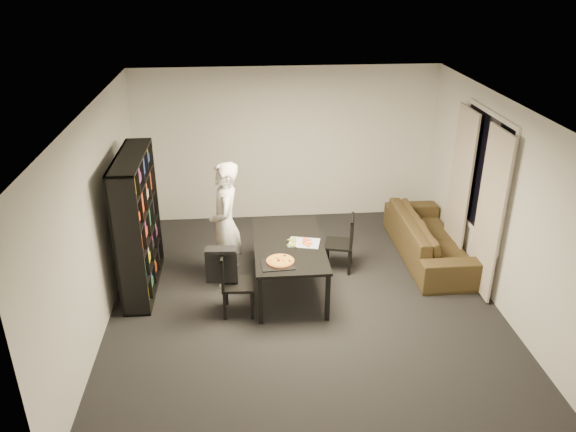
{
  "coord_description": "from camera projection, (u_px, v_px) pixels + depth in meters",
  "views": [
    {
      "loc": [
        -0.75,
        -6.22,
        4.16
      ],
      "look_at": [
        -0.17,
        0.47,
        1.05
      ],
      "focal_mm": 35.0,
      "sensor_mm": 36.0,
      "label": 1
    }
  ],
  "objects": [
    {
      "name": "sofa",
      "position": [
        430.0,
        237.0,
        8.44
      ],
      "size": [
        0.86,
        2.19,
        0.64
      ],
      "primitive_type": "imported",
      "rotation": [
        0.0,
        0.0,
        1.57
      ],
      "color": "#382C16",
      "rests_on": "room"
    },
    {
      "name": "bookshelf",
      "position": [
        138.0,
        224.0,
        7.41
      ],
      "size": [
        0.35,
        1.5,
        1.9
      ],
      "primitive_type": "cube",
      "color": "black",
      "rests_on": "room"
    },
    {
      "name": "window_pane",
      "position": [
        484.0,
        174.0,
        7.54
      ],
      "size": [
        0.02,
        1.4,
        1.6
      ],
      "primitive_type": "cube",
      "color": "black",
      "rests_on": "room"
    },
    {
      "name": "chair_right",
      "position": [
        345.0,
        239.0,
        8.03
      ],
      "size": [
        0.47,
        0.47,
        0.84
      ],
      "rotation": [
        0.0,
        0.0,
        -1.81
      ],
      "color": "black",
      "rests_on": "room"
    },
    {
      "name": "kitchen_towel",
      "position": [
        304.0,
        243.0,
        7.47
      ],
      "size": [
        0.46,
        0.39,
        0.01
      ],
      "primitive_type": "cube",
      "rotation": [
        0.0,
        0.0,
        -0.24
      ],
      "color": "white",
      "rests_on": "dining_table"
    },
    {
      "name": "dining_table",
      "position": [
        289.0,
        248.0,
        7.49
      ],
      "size": [
        0.92,
        1.66,
        0.69
      ],
      "color": "black",
      "rests_on": "room"
    },
    {
      "name": "draped_jacket",
      "position": [
        221.0,
        264.0,
        6.94
      ],
      "size": [
        0.4,
        0.19,
        0.47
      ],
      "rotation": [
        0.0,
        0.0,
        1.52
      ],
      "color": "black",
      "rests_on": "chair_left"
    },
    {
      "name": "window_frame",
      "position": [
        483.0,
        174.0,
        7.54
      ],
      "size": [
        0.03,
        1.52,
        1.72
      ],
      "primitive_type": "cube",
      "color": "white",
      "rests_on": "room"
    },
    {
      "name": "baking_tray",
      "position": [
        278.0,
        264.0,
        6.94
      ],
      "size": [
        0.42,
        0.35,
        0.01
      ],
      "primitive_type": "cube",
      "rotation": [
        0.0,
        0.0,
        0.06
      ],
      "color": "black",
      "rests_on": "dining_table"
    },
    {
      "name": "curtain_right",
      "position": [
        460.0,
        185.0,
        8.15
      ],
      "size": [
        0.03,
        0.7,
        2.25
      ],
      "primitive_type": "cube",
      "color": "#BEB1A2",
      "rests_on": "room"
    },
    {
      "name": "room",
      "position": [
        305.0,
        213.0,
        6.89
      ],
      "size": [
        5.01,
        5.51,
        2.61
      ],
      "color": "black",
      "rests_on": "ground"
    },
    {
      "name": "pizza_slices",
      "position": [
        300.0,
        242.0,
        7.46
      ],
      "size": [
        0.43,
        0.38,
        0.01
      ],
      "primitive_type": null,
      "rotation": [
        0.0,
        0.0,
        -0.2
      ],
      "color": "gold",
      "rests_on": "dining_table"
    },
    {
      "name": "curtain_left",
      "position": [
        490.0,
        214.0,
        7.21
      ],
      "size": [
        0.03,
        0.7,
        2.25
      ],
      "primitive_type": "cube",
      "color": "#BEB1A2",
      "rests_on": "room"
    },
    {
      "name": "chair_left",
      "position": [
        232.0,
        279.0,
        7.04
      ],
      "size": [
        0.42,
        0.42,
        0.86
      ],
      "rotation": [
        0.0,
        0.0,
        1.52
      ],
      "color": "black",
      "rests_on": "room"
    },
    {
      "name": "person",
      "position": [
        225.0,
        225.0,
        7.55
      ],
      "size": [
        0.45,
        0.66,
        1.76
      ],
      "primitive_type": "imported",
      "rotation": [
        0.0,
        0.0,
        -1.52
      ],
      "color": "white",
      "rests_on": "room"
    },
    {
      "name": "pepperoni_pizza",
      "position": [
        280.0,
        261.0,
        6.98
      ],
      "size": [
        0.35,
        0.35,
        0.03
      ],
      "rotation": [
        0.0,
        0.0,
        0.27
      ],
      "color": "#AD6232",
      "rests_on": "dining_table"
    }
  ]
}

